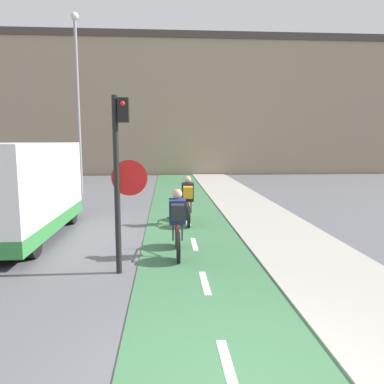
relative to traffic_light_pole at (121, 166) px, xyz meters
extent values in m
cube|color=white|center=(1.51, -3.16, -2.05)|extent=(0.12, 1.10, 0.00)
cube|color=white|center=(1.51, -0.66, -2.05)|extent=(0.12, 1.10, 0.00)
cube|color=white|center=(1.51, 1.84, -2.05)|extent=(0.12, 1.10, 0.00)
cube|color=white|center=(1.51, 4.34, -2.05)|extent=(0.12, 1.10, 0.00)
cube|color=white|center=(1.51, 6.84, -2.05)|extent=(0.12, 1.10, 0.00)
cube|color=gray|center=(1.51, 23.05, 2.78)|extent=(60.00, 5.00, 9.70)
cube|color=#473D38|center=(1.51, 23.05, 7.88)|extent=(60.00, 5.20, 0.50)
cylinder|color=black|center=(-0.08, 0.00, -0.39)|extent=(0.11, 0.11, 3.35)
cube|color=black|center=(0.07, 0.00, 1.02)|extent=(0.20, 0.20, 0.44)
sphere|color=red|center=(0.07, -0.11, 1.13)|extent=(0.09, 0.09, 0.09)
cone|color=red|center=(0.15, 0.00, -0.22)|extent=(0.67, 0.01, 0.67)
cone|color=silver|center=(0.15, 0.00, -0.22)|extent=(0.60, 0.02, 0.60)
cylinder|color=gray|center=(-3.20, 11.03, 1.91)|extent=(0.14, 0.14, 7.96)
sphere|color=silver|center=(-3.20, 11.03, 6.00)|extent=(0.36, 0.36, 0.36)
cylinder|color=black|center=(1.08, 0.53, -1.74)|extent=(0.07, 0.66, 0.66)
cylinder|color=black|center=(1.08, 1.61, -1.74)|extent=(0.07, 0.66, 0.66)
cylinder|color=maroon|center=(1.08, 1.28, -1.57)|extent=(0.04, 0.69, 0.41)
cylinder|color=maroon|center=(1.08, 0.78, -1.55)|extent=(0.04, 0.36, 0.43)
cylinder|color=maroon|center=(1.08, 1.11, -1.36)|extent=(0.04, 1.00, 0.07)
cylinder|color=maroon|center=(1.08, 0.74, -1.75)|extent=(0.04, 0.41, 0.05)
cylinder|color=black|center=(1.08, 1.61, -1.33)|extent=(0.46, 0.03, 0.03)
cube|color=navy|center=(1.08, 0.99, -1.07)|extent=(0.36, 0.31, 0.59)
sphere|color=tan|center=(1.08, 1.03, -0.69)|extent=(0.22, 0.22, 0.22)
cylinder|color=#232328|center=(0.98, 0.96, -1.50)|extent=(0.04, 0.07, 0.41)
cylinder|color=#232328|center=(1.18, 0.96, -1.50)|extent=(0.04, 0.07, 0.41)
cube|color=#28282D|center=(1.08, 0.81, -1.05)|extent=(0.28, 0.23, 0.39)
cylinder|color=black|center=(1.48, 3.65, -1.74)|extent=(0.07, 0.65, 0.65)
cylinder|color=black|center=(1.48, 4.70, -1.74)|extent=(0.07, 0.65, 0.65)
cylinder|color=maroon|center=(1.48, 4.37, -1.57)|extent=(0.04, 0.67, 0.40)
cylinder|color=maroon|center=(1.48, 3.89, -1.56)|extent=(0.04, 0.35, 0.43)
cylinder|color=maroon|center=(1.48, 4.21, -1.37)|extent=(0.04, 0.97, 0.07)
cylinder|color=maroon|center=(1.48, 3.85, -1.75)|extent=(0.04, 0.40, 0.05)
cylinder|color=black|center=(1.48, 4.70, -1.34)|extent=(0.46, 0.03, 0.03)
cube|color=black|center=(1.48, 4.10, -1.08)|extent=(0.36, 0.31, 0.59)
sphere|color=tan|center=(1.48, 4.14, -0.70)|extent=(0.22, 0.22, 0.22)
cylinder|color=#232328|center=(1.38, 4.06, -1.51)|extent=(0.04, 0.07, 0.41)
cylinder|color=#232328|center=(1.58, 4.06, -1.51)|extent=(0.04, 0.07, 0.41)
cube|color=orange|center=(1.48, 3.92, -1.06)|extent=(0.28, 0.23, 0.39)
cube|color=white|center=(-2.99, 2.76, -0.71)|extent=(2.09, 5.17, 2.22)
cube|color=#33843D|center=(-2.99, 2.76, -1.64)|extent=(2.10, 5.18, 0.36)
cube|color=black|center=(-2.99, 5.32, -0.32)|extent=(1.88, 0.04, 0.70)
cylinder|color=black|center=(-3.93, 4.44, -1.72)|extent=(0.18, 0.70, 0.70)
cylinder|color=black|center=(-2.05, 4.44, -1.72)|extent=(0.18, 0.70, 0.70)
cylinder|color=black|center=(-2.05, 1.08, -1.72)|extent=(0.18, 0.70, 0.70)
camera|label=1|loc=(0.84, -7.02, 0.47)|focal=35.00mm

